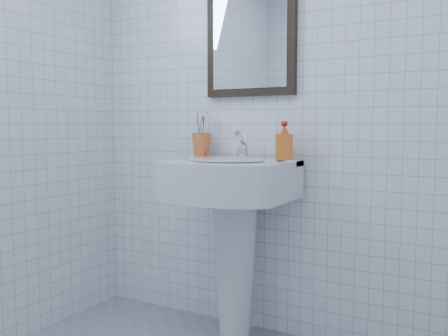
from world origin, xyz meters
The scene contains 6 objects.
wall_back centered at (0.00, 1.20, 1.25)m, with size 2.20×0.02×2.50m, color white.
washbasin centered at (-0.15, 0.99, 0.62)m, with size 0.60×0.44×0.93m.
faucet centered at (-0.15, 1.10, 0.98)m, with size 0.06×0.12×0.14m.
toothbrush_cup centered at (-0.40, 1.11, 0.99)m, with size 0.11×0.11×0.13m, color #D86229, non-canonical shape.
soap_dispenser centered at (0.08, 1.10, 1.01)m, with size 0.08×0.09×0.19m, color red.
wall_mirror centered at (-0.15, 1.18, 1.55)m, with size 0.50×0.04×0.62m.
Camera 1 is at (1.02, -1.17, 1.09)m, focal length 40.00 mm.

